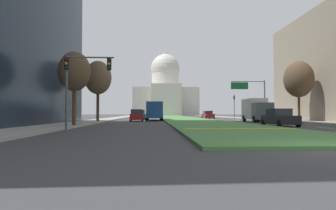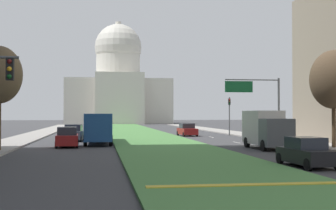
{
  "view_description": "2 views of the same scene",
  "coord_description": "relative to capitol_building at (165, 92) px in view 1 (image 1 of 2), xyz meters",
  "views": [
    {
      "loc": [
        -5.89,
        -9.59,
        1.24
      ],
      "look_at": [
        -2.5,
        59.96,
        3.08
      ],
      "focal_mm": 31.8,
      "sensor_mm": 36.0,
      "label": 1
    },
    {
      "loc": [
        -5.6,
        -7.44,
        2.92
      ],
      "look_at": [
        1.53,
        41.95,
        3.87
      ],
      "focal_mm": 50.55,
      "sensor_mm": 36.0,
      "label": 2
    }
  ],
  "objects": [
    {
      "name": "box_truck_delivery",
      "position": [
        8.16,
        -108.15,
        -9.98
      ],
      "size": [
        2.4,
        6.4,
        3.2
      ],
      "color": "#4C5156",
      "rests_on": "ground_plane"
    },
    {
      "name": "grass_median",
      "position": [
        0.0,
        -75.9,
        -11.59
      ],
      "size": [
        8.61,
        125.37,
        0.14
      ],
      "primitive_type": "cube",
      "color": "#4C8442",
      "rests_on": "ground_plane"
    },
    {
      "name": "sedan_lead_stopped",
      "position": [
        5.75,
        -121.23,
        -10.89
      ],
      "size": [
        2.04,
        4.44,
        1.63
      ],
      "color": "black",
      "rests_on": "ground_plane"
    },
    {
      "name": "sidewalk_left",
      "position": [
        -14.33,
        -82.86,
        -11.58
      ],
      "size": [
        4.0,
        125.37,
        0.15
      ],
      "primitive_type": "cube",
      "color": "#9E9991",
      "rests_on": "ground_plane"
    },
    {
      "name": "street_tree_left_mid",
      "position": [
        -13.31,
        -108.24,
        -5.75
      ],
      "size": [
        3.57,
        3.57,
        8.18
      ],
      "color": "#4C3823",
      "rests_on": "ground_plane"
    },
    {
      "name": "capitol_building",
      "position": [
        0.0,
        0.0,
        0.0
      ],
      "size": [
        31.66,
        23.18,
        31.58
      ],
      "color": "beige",
      "rests_on": "ground_plane"
    },
    {
      "name": "sidewalk_right",
      "position": [
        14.33,
        -82.86,
        -11.58
      ],
      "size": [
        4.0,
        125.37,
        0.15
      ],
      "primitive_type": "cube",
      "color": "#9E9991",
      "rests_on": "ground_plane"
    },
    {
      "name": "traffic_light_near_left",
      "position": [
        -10.98,
        -127.65,
        -7.86
      ],
      "size": [
        3.34,
        0.35,
        5.2
      ],
      "color": "#515456",
      "rests_on": "ground_plane"
    },
    {
      "name": "median_curb_nose",
      "position": [
        0.0,
        -128.19,
        -11.5
      ],
      "size": [
        7.75,
        0.5,
        0.04
      ],
      "primitive_type": "cube",
      "color": "gold",
      "rests_on": "grass_median"
    },
    {
      "name": "city_bus",
      "position": [
        -5.75,
        -98.64,
        -9.89
      ],
      "size": [
        2.62,
        11.0,
        2.95
      ],
      "color": "#1E4C8C",
      "rests_on": "ground_plane"
    },
    {
      "name": "sedan_far_horizon",
      "position": [
        5.86,
        -84.46,
        -10.87
      ],
      "size": [
        2.2,
        4.41,
        1.68
      ],
      "color": "maroon",
      "rests_on": "ground_plane"
    },
    {
      "name": "sedan_midblock",
      "position": [
        -8.44,
        -103.5,
        -10.83
      ],
      "size": [
        2.1,
        4.62,
        1.78
      ],
      "color": "maroon",
      "rests_on": "ground_plane"
    },
    {
      "name": "lane_dashes_right",
      "position": [
        8.31,
        -106.49,
        -11.65
      ],
      "size": [
        0.16,
        38.8,
        0.01
      ],
      "color": "silver",
      "rests_on": "ground_plane"
    },
    {
      "name": "ground_plane",
      "position": [
        0.0,
        -68.94,
        -11.66
      ],
      "size": [
        306.46,
        306.46,
        0.0
      ],
      "primitive_type": "plane",
      "color": "#3D3D3F"
    },
    {
      "name": "street_tree_left_near",
      "position": [
        -12.94,
        -121.44,
        -6.77
      ],
      "size": [
        2.82,
        2.82,
        6.7
      ],
      "color": "#4C3823",
      "rests_on": "ground_plane"
    },
    {
      "name": "street_tree_right_mid",
      "position": [
        13.78,
        -108.91,
        -5.87
      ],
      "size": [
        3.95,
        3.95,
        8.29
      ],
      "color": "#4C3823",
      "rests_on": "ground_plane"
    },
    {
      "name": "sedan_distant",
      "position": [
        -8.35,
        -94.36,
        -10.82
      ],
      "size": [
        2.23,
        4.65,
        1.8
      ],
      "color": "#4C5156",
      "rests_on": "ground_plane"
    },
    {
      "name": "overhead_guide_sign",
      "position": [
        9.92,
        -101.14,
        -7.01
      ],
      "size": [
        5.61,
        0.2,
        6.5
      ],
      "color": "#515456",
      "rests_on": "ground_plane"
    },
    {
      "name": "traffic_light_far_right",
      "position": [
        11.83,
        -83.74,
        -8.34
      ],
      "size": [
        0.28,
        0.35,
        5.2
      ],
      "color": "#515456",
      "rests_on": "ground_plane"
    }
  ]
}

